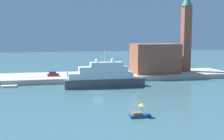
{
  "coord_description": "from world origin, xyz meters",
  "views": [
    {
      "loc": [
        -13.76,
        -79.94,
        16.0
      ],
      "look_at": [
        5.38,
        6.0,
        5.42
      ],
      "focal_mm": 47.26,
      "sensor_mm": 36.0,
      "label": 1
    }
  ],
  "objects_px": {
    "work_barge": "(9,86)",
    "person_figure": "(67,74)",
    "large_yacht": "(104,77)",
    "parked_car": "(53,74)",
    "small_motorboat": "(140,113)",
    "harbor_building": "(155,58)",
    "mooring_bollard": "(82,77)",
    "bell_tower": "(186,30)"
  },
  "relations": [
    {
      "from": "person_figure",
      "to": "work_barge",
      "type": "bearing_deg",
      "value": -156.35
    },
    {
      "from": "harbor_building",
      "to": "person_figure",
      "type": "distance_m",
      "value": 33.35
    },
    {
      "from": "large_yacht",
      "to": "small_motorboat",
      "type": "distance_m",
      "value": 34.11
    },
    {
      "from": "small_motorboat",
      "to": "bell_tower",
      "type": "xyz_separation_m",
      "value": [
        36.0,
        53.41,
        17.02
      ]
    },
    {
      "from": "bell_tower",
      "to": "person_figure",
      "type": "bearing_deg",
      "value": -173.45
    },
    {
      "from": "person_figure",
      "to": "small_motorboat",
      "type": "bearing_deg",
      "value": -77.59
    },
    {
      "from": "work_barge",
      "to": "person_figure",
      "type": "relative_size",
      "value": 2.94
    },
    {
      "from": "work_barge",
      "to": "bell_tower",
      "type": "height_order",
      "value": "bell_tower"
    },
    {
      "from": "work_barge",
      "to": "person_figure",
      "type": "xyz_separation_m",
      "value": [
        18.34,
        8.03,
        2.08
      ]
    },
    {
      "from": "work_barge",
      "to": "bell_tower",
      "type": "bearing_deg",
      "value": 11.65
    },
    {
      "from": "small_motorboat",
      "to": "mooring_bollard",
      "type": "distance_m",
      "value": 43.9
    },
    {
      "from": "person_figure",
      "to": "harbor_building",
      "type": "bearing_deg",
      "value": 4.74
    },
    {
      "from": "small_motorboat",
      "to": "harbor_building",
      "type": "distance_m",
      "value": 55.83
    },
    {
      "from": "large_yacht",
      "to": "bell_tower",
      "type": "xyz_separation_m",
      "value": [
        36.6,
        19.38,
        14.8
      ]
    },
    {
      "from": "large_yacht",
      "to": "person_figure",
      "type": "relative_size",
      "value": 15.68
    },
    {
      "from": "small_motorboat",
      "to": "work_barge",
      "type": "xyz_separation_m",
      "value": [
        -28.91,
        40.03,
        -0.56
      ]
    },
    {
      "from": "harbor_building",
      "to": "mooring_bollard",
      "type": "xyz_separation_m",
      "value": [
        -28.54,
        -7.35,
        -5.03
      ]
    },
    {
      "from": "large_yacht",
      "to": "harbor_building",
      "type": "height_order",
      "value": "harbor_building"
    },
    {
      "from": "work_barge",
      "to": "parked_car",
      "type": "bearing_deg",
      "value": 36.72
    },
    {
      "from": "small_motorboat",
      "to": "person_figure",
      "type": "height_order",
      "value": "person_figure"
    },
    {
      "from": "small_motorboat",
      "to": "parked_car",
      "type": "xyz_separation_m",
      "value": [
        -15.44,
        50.08,
        1.47
      ]
    },
    {
      "from": "small_motorboat",
      "to": "bell_tower",
      "type": "relative_size",
      "value": 0.14
    },
    {
      "from": "bell_tower",
      "to": "work_barge",
      "type": "bearing_deg",
      "value": -168.35
    },
    {
      "from": "large_yacht",
      "to": "parked_car",
      "type": "relative_size",
      "value": 6.25
    },
    {
      "from": "bell_tower",
      "to": "parked_car",
      "type": "bearing_deg",
      "value": -176.29
    },
    {
      "from": "work_barge",
      "to": "parked_car",
      "type": "xyz_separation_m",
      "value": [
        13.47,
        10.05,
        2.03
      ]
    },
    {
      "from": "small_motorboat",
      "to": "parked_car",
      "type": "relative_size",
      "value": 1.04
    },
    {
      "from": "harbor_building",
      "to": "mooring_bollard",
      "type": "bearing_deg",
      "value": -165.57
    },
    {
      "from": "large_yacht",
      "to": "mooring_bollard",
      "type": "bearing_deg",
      "value": 120.83
    },
    {
      "from": "small_motorboat",
      "to": "work_barge",
      "type": "distance_m",
      "value": 49.38
    },
    {
      "from": "harbor_building",
      "to": "mooring_bollard",
      "type": "relative_size",
      "value": 18.94
    },
    {
      "from": "work_barge",
      "to": "person_figure",
      "type": "bearing_deg",
      "value": 23.65
    },
    {
      "from": "harbor_building",
      "to": "parked_car",
      "type": "xyz_separation_m",
      "value": [
        -37.77,
        -0.71,
        -4.8
      ]
    },
    {
      "from": "parked_car",
      "to": "person_figure",
      "type": "height_order",
      "value": "person_figure"
    },
    {
      "from": "parked_car",
      "to": "harbor_building",
      "type": "bearing_deg",
      "value": 1.08
    },
    {
      "from": "work_barge",
      "to": "harbor_building",
      "type": "distance_m",
      "value": 52.8
    },
    {
      "from": "harbor_building",
      "to": "bell_tower",
      "type": "xyz_separation_m",
      "value": [
        13.68,
        2.63,
        10.75
      ]
    },
    {
      "from": "parked_car",
      "to": "person_figure",
      "type": "bearing_deg",
      "value": -22.51
    },
    {
      "from": "large_yacht",
      "to": "bell_tower",
      "type": "distance_m",
      "value": 43.98
    },
    {
      "from": "bell_tower",
      "to": "large_yacht",
      "type": "bearing_deg",
      "value": -152.09
    },
    {
      "from": "large_yacht",
      "to": "work_barge",
      "type": "height_order",
      "value": "large_yacht"
    },
    {
      "from": "large_yacht",
      "to": "harbor_building",
      "type": "distance_m",
      "value": 28.68
    }
  ]
}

